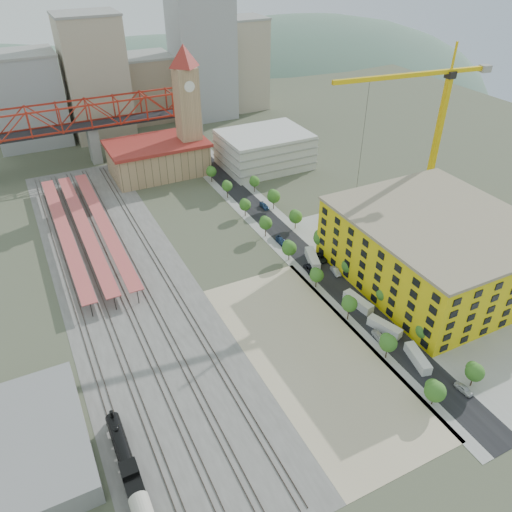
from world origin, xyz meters
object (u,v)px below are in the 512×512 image
locomotive (125,459)px  site_trailer_b (384,327)px  construction_building (435,248)px  tower_crane (432,117)px  site_trailer_d (312,259)px  site_trailer_a (418,358)px  site_trailer_c (358,302)px  car_0 (379,336)px  clock_tower (187,98)px

locomotive → site_trailer_b: size_ratio=2.67×
site_trailer_b → locomotive: bearing=168.5°
construction_building → site_trailer_b: 30.01m
tower_crane → site_trailer_d: (-45.86, -8.71, -33.06)m
site_trailer_a → site_trailer_b: site_trailer_a is taller
site_trailer_b → tower_crane: bearing=23.9°
site_trailer_a → site_trailer_c: 22.58m
site_trailer_a → site_trailer_b: 11.79m
site_trailer_a → site_trailer_b: (0.00, 11.79, -0.00)m
locomotive → tower_crane: (111.86, 50.03, 32.19)m
car_0 → tower_crane: bearing=47.8°
construction_building → tower_crane: size_ratio=0.91×
site_trailer_a → site_trailer_c: (0.00, 22.58, 0.03)m
tower_crane → locomotive: bearing=-155.9°
tower_crane → site_trailer_b: bearing=-137.6°
tower_crane → car_0: bearing=-138.2°
construction_building → locomotive: (-92.00, -20.66, -7.22)m
car_0 → locomotive: bearing=-168.2°
locomotive → site_trailer_a: (66.00, -3.69, -0.98)m
site_trailer_b → car_0: (-3.00, -1.71, -0.42)m
site_trailer_a → car_0: bearing=119.5°
site_trailer_a → locomotive: bearing=-170.2°
clock_tower → locomotive: size_ratio=2.22×
locomotive → site_trailer_d: bearing=32.0°
car_0 → site_trailer_a: bearing=-67.4°
construction_building → site_trailer_b: bearing=-154.2°
construction_building → site_trailer_a: (-26.00, -24.34, -8.20)m
site_trailer_b → site_trailer_d: site_trailer_d is taller
construction_building → site_trailer_d: (-26.00, 20.66, -8.10)m
clock_tower → construction_building: 107.36m
site_trailer_c → site_trailer_d: size_ratio=0.94×
site_trailer_b → site_trailer_d: size_ratio=0.92×
clock_tower → tower_crane: tower_crane is taller
locomotive → car_0: (63.00, 6.39, -1.40)m
locomotive → site_trailer_a: locomotive is taller
construction_building → site_trailer_b: construction_building is taller
locomotive → site_trailer_d: locomotive is taller
site_trailer_a → site_trailer_d: size_ratio=0.92×
locomotive → site_trailer_c: locomotive is taller
site_trailer_b → site_trailer_c: bearing=71.5°
locomotive → site_trailer_c: (66.00, 18.90, -0.95)m
site_trailer_c → site_trailer_d: (0.00, 22.42, 0.08)m
site_trailer_a → car_0: (-3.00, 10.08, -0.42)m
construction_building → locomotive: bearing=-167.3°
site_trailer_a → construction_building: bearing=56.1°
locomotive → car_0: size_ratio=5.10×
site_trailer_a → tower_crane: bearing=62.5°
construction_building → tower_crane: (19.86, 29.37, 24.97)m
car_0 → clock_tower: bearing=98.5°
tower_crane → site_trailer_d: size_ratio=5.81×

